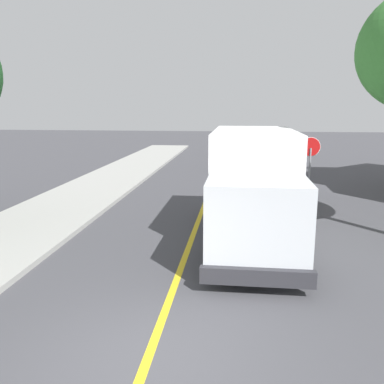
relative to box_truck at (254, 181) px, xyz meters
name	(u,v)px	position (x,y,z in m)	size (l,w,h in m)	color
ground_plane	(147,362)	(-1.80, -6.34, -1.77)	(120.00, 120.00, 0.00)	#424247
centre_line_yellow	(203,207)	(-1.80, 3.66, -1.76)	(0.16, 56.00, 0.01)	gold
box_truck	(254,181)	(0.00, 0.00, 0.00)	(2.41, 7.18, 3.20)	white
parked_car_near	(259,175)	(0.51, 7.01, -0.97)	(1.83, 4.41, 1.67)	silver
parked_car_mid	(250,156)	(0.26, 14.21, -0.97)	(1.98, 4.47, 1.67)	black
parked_car_far	(248,146)	(0.21, 21.16, -0.97)	(2.02, 4.48, 1.67)	#4C564C
parked_car_furthest	(247,139)	(0.24, 28.17, -0.97)	(1.81, 4.41, 1.67)	#B7B7BC
stop_sign	(310,156)	(2.51, 5.50, 0.09)	(0.80, 0.10, 2.65)	gray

